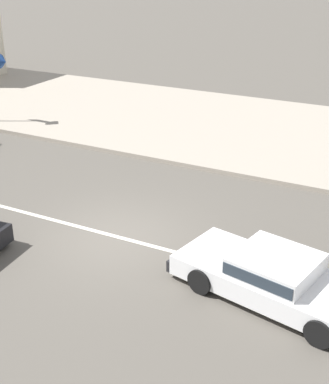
{
  "coord_description": "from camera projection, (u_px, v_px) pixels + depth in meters",
  "views": [
    {
      "loc": [
        6.94,
        -10.62,
        7.08
      ],
      "look_at": [
        0.64,
        1.62,
        0.8
      ],
      "focal_mm": 50.0,
      "sensor_mm": 36.0,
      "label": 1
    }
  ],
  "objects": [
    {
      "name": "ground_plane",
      "position": [
        116.0,
        236.0,
        14.41
      ],
      "size": [
        160.0,
        160.0,
        0.0
      ],
      "primitive_type": "plane",
      "color": "#544F47"
    },
    {
      "name": "lane_centre_stripe",
      "position": [
        116.0,
        236.0,
        14.41
      ],
      "size": [
        50.4,
        0.14,
        0.01
      ],
      "primitive_type": "cube",
      "color": "silver",
      "rests_on": "ground"
    },
    {
      "name": "kerb_strip",
      "position": [
        245.0,
        129.0,
        22.79
      ],
      "size": [
        68.0,
        10.0,
        0.15
      ],
      "primitive_type": "cube",
      "color": "#9E9384",
      "rests_on": "ground"
    },
    {
      "name": "sedan_white_0",
      "position": [
        275.0,
        277.0,
        11.68
      ],
      "size": [
        4.93,
        2.69,
        1.06
      ],
      "color": "white",
      "rests_on": "ground"
    }
  ]
}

